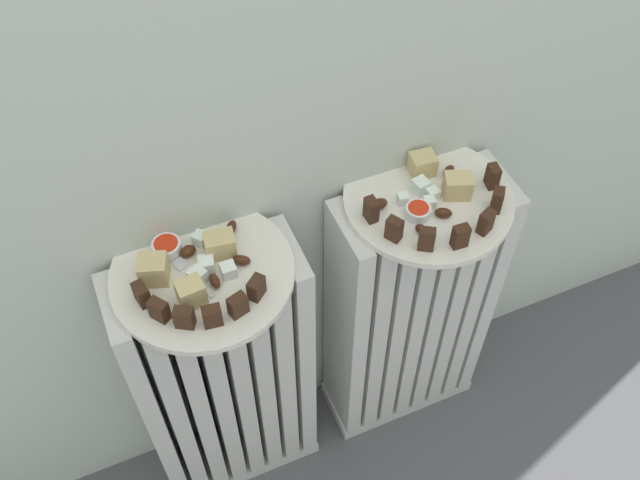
% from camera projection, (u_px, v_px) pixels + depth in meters
% --- Properties ---
extents(radiator_left, '(0.33, 0.14, 0.68)m').
position_uv_depth(radiator_left, '(225.00, 381.00, 1.39)').
color(radiator_left, silver).
rests_on(radiator_left, ground_plane).
extents(radiator_right, '(0.33, 0.14, 0.68)m').
position_uv_depth(radiator_right, '(408.00, 313.00, 1.49)').
color(radiator_right, silver).
rests_on(radiator_right, ground_plane).
extents(plate_left, '(0.29, 0.29, 0.01)m').
position_uv_depth(plate_left, '(202.00, 273.00, 1.12)').
color(plate_left, silver).
rests_on(plate_left, radiator_left).
extents(plate_right, '(0.29, 0.29, 0.01)m').
position_uv_depth(plate_right, '(428.00, 199.00, 1.22)').
color(plate_right, silver).
rests_on(plate_right, radiator_right).
extents(dark_cake_slice_left_0, '(0.02, 0.03, 0.04)m').
position_uv_depth(dark_cake_slice_left_0, '(142.00, 294.00, 1.06)').
color(dark_cake_slice_left_0, '#382114').
rests_on(dark_cake_slice_left_0, plate_left).
extents(dark_cake_slice_left_1, '(0.03, 0.03, 0.04)m').
position_uv_depth(dark_cake_slice_left_1, '(159.00, 310.00, 1.05)').
color(dark_cake_slice_left_1, '#382114').
rests_on(dark_cake_slice_left_1, plate_left).
extents(dark_cake_slice_left_2, '(0.03, 0.03, 0.04)m').
position_uv_depth(dark_cake_slice_left_2, '(184.00, 318.00, 1.04)').
color(dark_cake_slice_left_2, '#382114').
rests_on(dark_cake_slice_left_2, plate_left).
extents(dark_cake_slice_left_3, '(0.03, 0.02, 0.04)m').
position_uv_depth(dark_cake_slice_left_3, '(212.00, 316.00, 1.04)').
color(dark_cake_slice_left_3, '#382114').
rests_on(dark_cake_slice_left_3, plate_left).
extents(dark_cake_slice_left_4, '(0.03, 0.02, 0.04)m').
position_uv_depth(dark_cake_slice_left_4, '(238.00, 305.00, 1.05)').
color(dark_cake_slice_left_4, '#382114').
rests_on(dark_cake_slice_left_4, plate_left).
extents(dark_cake_slice_left_5, '(0.03, 0.03, 0.04)m').
position_uv_depth(dark_cake_slice_left_5, '(256.00, 288.00, 1.07)').
color(dark_cake_slice_left_5, '#382114').
rests_on(dark_cake_slice_left_5, plate_left).
extents(marble_cake_slice_left_0, '(0.04, 0.04, 0.04)m').
position_uv_depth(marble_cake_slice_left_0, '(191.00, 293.00, 1.06)').
color(marble_cake_slice_left_0, tan).
rests_on(marble_cake_slice_left_0, plate_left).
extents(marble_cake_slice_left_1, '(0.05, 0.04, 0.04)m').
position_uv_depth(marble_cake_slice_left_1, '(220.00, 245.00, 1.12)').
color(marble_cake_slice_left_1, tan).
rests_on(marble_cake_slice_left_1, plate_left).
extents(marble_cake_slice_left_2, '(0.05, 0.05, 0.04)m').
position_uv_depth(marble_cake_slice_left_2, '(154.00, 270.00, 1.09)').
color(marble_cake_slice_left_2, tan).
rests_on(marble_cake_slice_left_2, plate_left).
extents(turkish_delight_left_0, '(0.03, 0.03, 0.02)m').
position_uv_depth(turkish_delight_left_0, '(207.00, 265.00, 1.11)').
color(turkish_delight_left_0, white).
rests_on(turkish_delight_left_0, plate_left).
extents(turkish_delight_left_1, '(0.03, 0.03, 0.02)m').
position_uv_depth(turkish_delight_left_1, '(197.00, 276.00, 1.09)').
color(turkish_delight_left_1, white).
rests_on(turkish_delight_left_1, plate_left).
extents(turkish_delight_left_2, '(0.03, 0.03, 0.02)m').
position_uv_depth(turkish_delight_left_2, '(200.00, 239.00, 1.14)').
color(turkish_delight_left_2, white).
rests_on(turkish_delight_left_2, plate_left).
extents(turkish_delight_left_3, '(0.02, 0.02, 0.02)m').
position_uv_depth(turkish_delight_left_3, '(229.00, 270.00, 1.10)').
color(turkish_delight_left_3, white).
rests_on(turkish_delight_left_3, plate_left).
extents(medjool_date_left_0, '(0.03, 0.03, 0.02)m').
position_uv_depth(medjool_date_left_0, '(231.00, 227.00, 1.16)').
color(medjool_date_left_0, '#3D1E0F').
rests_on(medjool_date_left_0, plate_left).
extents(medjool_date_left_1, '(0.02, 0.03, 0.02)m').
position_uv_depth(medjool_date_left_1, '(215.00, 281.00, 1.09)').
color(medjool_date_left_1, '#3D1E0F').
rests_on(medjool_date_left_1, plate_left).
extents(medjool_date_left_2, '(0.03, 0.03, 0.02)m').
position_uv_depth(medjool_date_left_2, '(241.00, 260.00, 1.12)').
color(medjool_date_left_2, '#3D1E0F').
rests_on(medjool_date_left_2, plate_left).
extents(medjool_date_left_3, '(0.03, 0.03, 0.02)m').
position_uv_depth(medjool_date_left_3, '(188.00, 251.00, 1.13)').
color(medjool_date_left_3, '#3D1E0F').
rests_on(medjool_date_left_3, plate_left).
extents(jam_bowl_left, '(0.05, 0.05, 0.02)m').
position_uv_depth(jam_bowl_left, '(167.00, 247.00, 1.13)').
color(jam_bowl_left, white).
rests_on(jam_bowl_left, plate_left).
extents(dark_cake_slice_right_0, '(0.02, 0.03, 0.04)m').
position_uv_depth(dark_cake_slice_right_0, '(371.00, 210.00, 1.16)').
color(dark_cake_slice_right_0, '#382114').
rests_on(dark_cake_slice_right_0, plate_right).
extents(dark_cake_slice_right_1, '(0.03, 0.03, 0.04)m').
position_uv_depth(dark_cake_slice_right_1, '(394.00, 229.00, 1.14)').
color(dark_cake_slice_right_1, '#382114').
rests_on(dark_cake_slice_right_1, plate_right).
extents(dark_cake_slice_right_2, '(0.03, 0.03, 0.04)m').
position_uv_depth(dark_cake_slice_right_2, '(427.00, 239.00, 1.13)').
color(dark_cake_slice_right_2, '#382114').
rests_on(dark_cake_slice_right_2, plate_right).
extents(dark_cake_slice_right_3, '(0.03, 0.02, 0.04)m').
position_uv_depth(dark_cake_slice_right_3, '(460.00, 236.00, 1.13)').
color(dark_cake_slice_right_3, '#382114').
rests_on(dark_cake_slice_right_3, plate_right).
extents(dark_cake_slice_right_4, '(0.03, 0.03, 0.04)m').
position_uv_depth(dark_cake_slice_right_4, '(486.00, 222.00, 1.15)').
color(dark_cake_slice_right_4, '#382114').
rests_on(dark_cake_slice_right_4, plate_right).
extents(dark_cake_slice_right_5, '(0.03, 0.03, 0.04)m').
position_uv_depth(dark_cake_slice_right_5, '(497.00, 200.00, 1.18)').
color(dark_cake_slice_right_5, '#382114').
rests_on(dark_cake_slice_right_5, plate_right).
extents(dark_cake_slice_right_6, '(0.02, 0.03, 0.04)m').
position_uv_depth(dark_cake_slice_right_6, '(493.00, 176.00, 1.21)').
color(dark_cake_slice_right_6, '#382114').
rests_on(dark_cake_slice_right_6, plate_right).
extents(marble_cake_slice_right_0, '(0.05, 0.04, 0.04)m').
position_uv_depth(marble_cake_slice_right_0, '(423.00, 164.00, 1.23)').
color(marble_cake_slice_right_0, tan).
rests_on(marble_cake_slice_right_0, plate_right).
extents(marble_cake_slice_right_1, '(0.05, 0.05, 0.04)m').
position_uv_depth(marble_cake_slice_right_1, '(458.00, 186.00, 1.20)').
color(marble_cake_slice_right_1, tan).
rests_on(marble_cake_slice_right_1, plate_right).
extents(turkish_delight_right_0, '(0.02, 0.02, 0.02)m').
position_uv_depth(turkish_delight_right_0, '(432.00, 194.00, 1.20)').
color(turkish_delight_right_0, white).
rests_on(turkish_delight_right_0, plate_right).
extents(turkish_delight_right_1, '(0.03, 0.03, 0.02)m').
position_uv_depth(turkish_delight_right_1, '(421.00, 186.00, 1.21)').
color(turkish_delight_right_1, white).
rests_on(turkish_delight_right_1, plate_right).
extents(turkish_delight_right_2, '(0.02, 0.02, 0.02)m').
position_uv_depth(turkish_delight_right_2, '(429.00, 203.00, 1.19)').
color(turkish_delight_right_2, white).
rests_on(turkish_delight_right_2, plate_right).
extents(turkish_delight_right_3, '(0.02, 0.02, 0.02)m').
position_uv_depth(turkish_delight_right_3, '(403.00, 199.00, 1.20)').
color(turkish_delight_right_3, white).
rests_on(turkish_delight_right_3, plate_right).
extents(medjool_date_right_0, '(0.03, 0.02, 0.02)m').
position_uv_depth(medjool_date_right_0, '(379.00, 204.00, 1.19)').
color(medjool_date_right_0, '#3D1E0F').
rests_on(medjool_date_right_0, plate_right).
extents(medjool_date_right_1, '(0.03, 0.03, 0.02)m').
position_uv_depth(medjool_date_right_1, '(443.00, 213.00, 1.18)').
color(medjool_date_right_1, '#3D1E0F').
rests_on(medjool_date_right_1, plate_right).
extents(medjool_date_right_2, '(0.03, 0.03, 0.02)m').
position_uv_depth(medjool_date_right_2, '(449.00, 171.00, 1.24)').
color(medjool_date_right_2, '#3D1E0F').
rests_on(medjool_date_right_2, plate_right).
extents(medjool_date_right_3, '(0.02, 0.03, 0.01)m').
position_uv_depth(medjool_date_right_3, '(421.00, 229.00, 1.16)').
color(medjool_date_right_3, '#3D1E0F').
rests_on(medjool_date_right_3, plate_right).
extents(jam_bowl_right, '(0.04, 0.04, 0.02)m').
position_uv_depth(jam_bowl_right, '(418.00, 211.00, 1.18)').
color(jam_bowl_right, white).
rests_on(jam_bowl_right, plate_right).
extents(fork, '(0.05, 0.09, 0.00)m').
position_uv_depth(fork, '(191.00, 275.00, 1.11)').
color(fork, silver).
rests_on(fork, plate_left).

